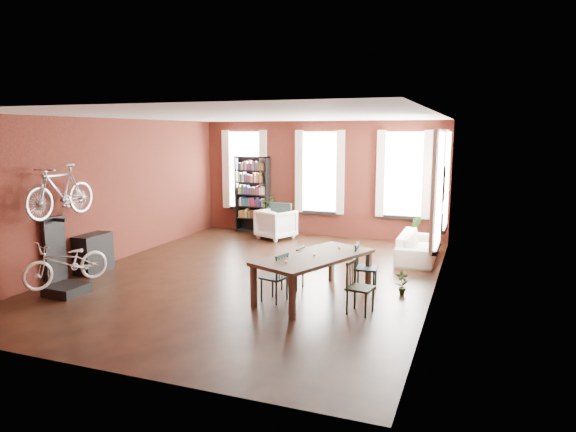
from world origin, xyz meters
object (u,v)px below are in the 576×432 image
at_px(dining_chair_b, 292,268).
at_px(bookshelf, 252,194).
at_px(dining_chair_a, 274,277).
at_px(dining_chair_d, 366,268).
at_px(console_table, 93,253).
at_px(dining_chair_c, 360,288).
at_px(cream_sofa, 419,242).
at_px(plant_stand, 271,225).
at_px(bicycle_floor, 65,242).
at_px(dining_table, 314,277).
at_px(bike_trainer, 67,290).
at_px(white_armchair, 276,223).

bearing_deg(dining_chair_b, bookshelf, -144.27).
relative_size(dining_chair_a, bookshelf, 0.38).
bearing_deg(dining_chair_d, console_table, 92.54).
bearing_deg(dining_chair_c, dining_chair_a, 96.26).
bearing_deg(dining_chair_c, dining_chair_b, 69.40).
bearing_deg(dining_chair_d, dining_chair_c, -176.62).
height_order(dining_chair_a, cream_sofa, dining_chair_a).
relative_size(plant_stand, bicycle_floor, 0.34).
relative_size(dining_table, dining_chair_c, 2.67).
distance_m(cream_sofa, bike_trainer, 7.47).
xyz_separation_m(dining_chair_a, cream_sofa, (1.99, 3.91, -0.01)).
height_order(bookshelf, cream_sofa, bookshelf).
relative_size(dining_chair_b, bike_trainer, 1.30).
distance_m(dining_chair_b, plant_stand, 5.23).
bearing_deg(bike_trainer, dining_chair_b, 25.62).
xyz_separation_m(bookshelf, white_armchair, (1.02, -0.71, -0.65)).
bearing_deg(dining_chair_b, dining_table, 58.39).
bearing_deg(bicycle_floor, dining_chair_d, 42.73).
distance_m(dining_chair_c, plant_stand, 6.73).
distance_m(console_table, plant_stand, 5.39).
distance_m(white_armchair, bike_trainer, 6.14).
height_order(dining_chair_c, white_armchair, white_armchair).
xyz_separation_m(dining_table, bicycle_floor, (-4.23, -1.33, 0.57)).
xyz_separation_m(white_armchair, cream_sofa, (3.93, -0.99, -0.04)).
height_order(dining_table, cream_sofa, cream_sofa).
distance_m(bookshelf, console_table, 5.40).
height_order(dining_chair_a, bike_trainer, dining_chair_a).
height_order(dining_chair_a, dining_chair_d, dining_chair_d).
bearing_deg(cream_sofa, dining_table, 158.46).
xyz_separation_m(dining_table, dining_chair_c, (0.93, -0.47, 0.04)).
bearing_deg(bicycle_floor, dining_table, 38.02).
relative_size(white_armchair, bicycle_floor, 0.57).
bearing_deg(bike_trainer, dining_chair_c, 9.97).
bearing_deg(dining_table, console_table, -158.21).
height_order(dining_chair_d, bike_trainer, dining_chair_d).
xyz_separation_m(dining_chair_a, bookshelf, (-2.96, 5.61, 0.68)).
relative_size(dining_chair_d, white_armchair, 0.99).
xyz_separation_m(dining_chair_b, dining_chair_c, (1.48, -0.86, 0.02)).
height_order(dining_chair_b, bike_trainer, dining_chair_b).
xyz_separation_m(bookshelf, cream_sofa, (4.95, -1.70, -0.69)).
xyz_separation_m(bookshelf, plant_stand, (0.65, -0.17, -0.84)).
xyz_separation_m(dining_chair_c, cream_sofa, (0.46, 4.00, -0.02)).
height_order(cream_sofa, bike_trainer, cream_sofa).
height_order(dining_chair_b, plant_stand, dining_chair_b).
bearing_deg(dining_chair_b, dining_chair_c, 63.64).
bearing_deg(dining_table, bicycle_floor, -140.39).
bearing_deg(bike_trainer, cream_sofa, 41.08).
xyz_separation_m(dining_table, cream_sofa, (1.39, 3.53, 0.02)).
bearing_deg(white_armchair, plant_stand, -31.60).
bearing_deg(dining_chair_d, bike_trainer, 108.24).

